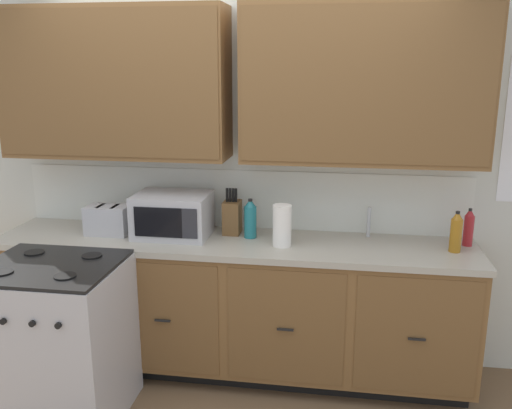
{
  "coord_description": "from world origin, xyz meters",
  "views": [
    {
      "loc": [
        0.68,
        -3.02,
        2.03
      ],
      "look_at": [
        0.16,
        0.27,
        1.18
      ],
      "focal_mm": 38.89,
      "sensor_mm": 36.0,
      "label": 1
    }
  ],
  "objects_px": {
    "bottle_teal": "(250,219)",
    "microwave": "(173,215)",
    "bottle_amber": "(456,232)",
    "stove_range": "(56,341)",
    "knife_block": "(232,217)",
    "toaster": "(108,220)",
    "bottle_red": "(469,228)",
    "paper_towel_roll": "(282,226)"
  },
  "relations": [
    {
      "from": "toaster",
      "to": "knife_block",
      "type": "xyz_separation_m",
      "value": [
        0.81,
        0.13,
        0.02
      ]
    },
    {
      "from": "bottle_amber",
      "to": "microwave",
      "type": "bearing_deg",
      "value": 178.5
    },
    {
      "from": "toaster",
      "to": "bottle_red",
      "type": "bearing_deg",
      "value": 2.84
    },
    {
      "from": "bottle_red",
      "to": "microwave",
      "type": "bearing_deg",
      "value": -177.32
    },
    {
      "from": "paper_towel_roll",
      "to": "bottle_red",
      "type": "height_order",
      "value": "paper_towel_roll"
    },
    {
      "from": "toaster",
      "to": "bottle_amber",
      "type": "height_order",
      "value": "bottle_amber"
    },
    {
      "from": "stove_range",
      "to": "knife_block",
      "type": "relative_size",
      "value": 3.06
    },
    {
      "from": "paper_towel_roll",
      "to": "bottle_teal",
      "type": "height_order",
      "value": "paper_towel_roll"
    },
    {
      "from": "bottle_red",
      "to": "bottle_amber",
      "type": "relative_size",
      "value": 0.94
    },
    {
      "from": "knife_block",
      "to": "bottle_teal",
      "type": "height_order",
      "value": "knife_block"
    },
    {
      "from": "stove_range",
      "to": "paper_towel_roll",
      "type": "xyz_separation_m",
      "value": [
        1.24,
        0.57,
        0.59
      ]
    },
    {
      "from": "bottle_teal",
      "to": "knife_block",
      "type": "bearing_deg",
      "value": 153.8
    },
    {
      "from": "stove_range",
      "to": "bottle_teal",
      "type": "xyz_separation_m",
      "value": [
        1.02,
        0.71,
        0.58
      ]
    },
    {
      "from": "stove_range",
      "to": "bottle_amber",
      "type": "height_order",
      "value": "bottle_amber"
    },
    {
      "from": "bottle_amber",
      "to": "bottle_teal",
      "type": "bearing_deg",
      "value": 176.1
    },
    {
      "from": "toaster",
      "to": "paper_towel_roll",
      "type": "distance_m",
      "value": 1.17
    },
    {
      "from": "microwave",
      "to": "toaster",
      "type": "height_order",
      "value": "microwave"
    },
    {
      "from": "stove_range",
      "to": "paper_towel_roll",
      "type": "height_order",
      "value": "paper_towel_roll"
    },
    {
      "from": "toaster",
      "to": "bottle_teal",
      "type": "height_order",
      "value": "bottle_teal"
    },
    {
      "from": "paper_towel_roll",
      "to": "bottle_amber",
      "type": "height_order",
      "value": "paper_towel_roll"
    },
    {
      "from": "paper_towel_roll",
      "to": "toaster",
      "type": "bearing_deg",
      "value": 176.55
    },
    {
      "from": "stove_range",
      "to": "toaster",
      "type": "relative_size",
      "value": 3.39
    },
    {
      "from": "microwave",
      "to": "knife_block",
      "type": "xyz_separation_m",
      "value": [
        0.37,
        0.11,
        -0.02
      ]
    },
    {
      "from": "knife_block",
      "to": "paper_towel_roll",
      "type": "relative_size",
      "value": 1.19
    },
    {
      "from": "bottle_teal",
      "to": "microwave",
      "type": "bearing_deg",
      "value": -175.51
    },
    {
      "from": "knife_block",
      "to": "bottle_red",
      "type": "relative_size",
      "value": 1.3
    },
    {
      "from": "toaster",
      "to": "bottle_red",
      "type": "xyz_separation_m",
      "value": [
        2.3,
        0.11,
        0.02
      ]
    },
    {
      "from": "paper_towel_roll",
      "to": "bottle_amber",
      "type": "bearing_deg",
      "value": 2.79
    },
    {
      "from": "paper_towel_roll",
      "to": "bottle_red",
      "type": "xyz_separation_m",
      "value": [
        1.14,
        0.18,
        -0.01
      ]
    },
    {
      "from": "bottle_red",
      "to": "bottle_amber",
      "type": "bearing_deg",
      "value": -126.72
    },
    {
      "from": "toaster",
      "to": "stove_range",
      "type": "bearing_deg",
      "value": -96.92
    },
    {
      "from": "bottle_amber",
      "to": "bottle_teal",
      "type": "height_order",
      "value": "bottle_teal"
    },
    {
      "from": "bottle_teal",
      "to": "toaster",
      "type": "bearing_deg",
      "value": -175.96
    },
    {
      "from": "microwave",
      "to": "bottle_amber",
      "type": "xyz_separation_m",
      "value": [
        1.77,
        -0.05,
        -0.02
      ]
    },
    {
      "from": "knife_block",
      "to": "bottle_amber",
      "type": "bearing_deg",
      "value": -6.2
    },
    {
      "from": "paper_towel_roll",
      "to": "bottle_teal",
      "type": "distance_m",
      "value": 0.26
    },
    {
      "from": "bottle_red",
      "to": "bottle_amber",
      "type": "distance_m",
      "value": 0.17
    },
    {
      "from": "stove_range",
      "to": "paper_towel_roll",
      "type": "relative_size",
      "value": 3.65
    },
    {
      "from": "paper_towel_roll",
      "to": "microwave",
      "type": "bearing_deg",
      "value": 172.4
    },
    {
      "from": "toaster",
      "to": "bottle_amber",
      "type": "bearing_deg",
      "value": -0.51
    },
    {
      "from": "knife_block",
      "to": "toaster",
      "type": "bearing_deg",
      "value": -170.74
    },
    {
      "from": "paper_towel_roll",
      "to": "knife_block",
      "type": "bearing_deg",
      "value": 150.32
    }
  ]
}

